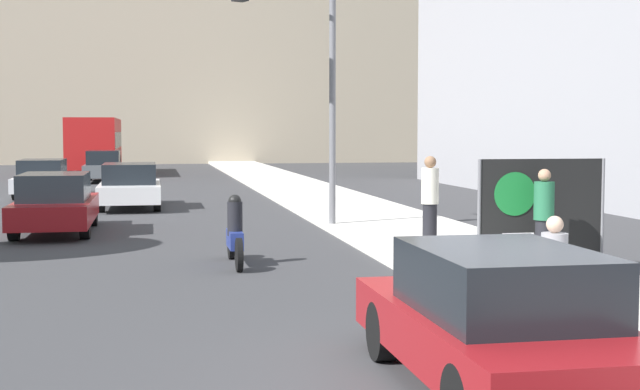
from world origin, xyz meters
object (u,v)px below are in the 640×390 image
at_px(seated_protester, 556,261).
at_px(city_bus_on_road, 95,142).
at_px(protest_banner, 541,208).
at_px(traffic_light_pole, 301,49).
at_px(car_on_road_nearest, 55,203).
at_px(car_on_road_distant, 43,178).
at_px(motorcycle_on_road, 235,235).
at_px(car_on_road_far_lane, 104,166).
at_px(parked_car_curbside, 497,320).
at_px(car_on_road_midblock, 130,186).
at_px(pedestrian_behind, 430,201).
at_px(jogger_on_sidewalk, 544,218).

xyz_separation_m(seated_protester, city_bus_on_road, (-8.10, 41.36, 0.98)).
xyz_separation_m(protest_banner, traffic_light_pole, (-3.06, 6.81, 3.29)).
bearing_deg(car_on_road_nearest, seated_protester, -58.18).
bearing_deg(car_on_road_distant, city_bus_on_road, 87.04).
relative_size(traffic_light_pole, motorcycle_on_road, 2.90).
height_order(car_on_road_nearest, car_on_road_far_lane, car_on_road_far_lane).
bearing_deg(parked_car_curbside, car_on_road_midblock, 100.31).
relative_size(seated_protester, pedestrian_behind, 0.67).
xyz_separation_m(car_on_road_midblock, car_on_road_far_lane, (-1.57, 15.03, 0.03)).
distance_m(seated_protester, jogger_on_sidewalk, 3.73).
distance_m(traffic_light_pole, motorcycle_on_road, 6.58).
bearing_deg(traffic_light_pole, parked_car_curbside, -91.66).
height_order(protest_banner, parked_car_curbside, protest_banner).
bearing_deg(city_bus_on_road, car_on_road_distant, -92.96).
relative_size(car_on_road_distant, city_bus_on_road, 0.45).
distance_m(pedestrian_behind, car_on_road_midblock, 13.89).
distance_m(car_on_road_midblock, city_bus_on_road, 22.90).
xyz_separation_m(traffic_light_pole, city_bus_on_road, (-6.65, 30.61, -2.62)).
relative_size(protest_banner, motorcycle_on_road, 1.07).
distance_m(pedestrian_behind, motorcycle_on_road, 3.87).
bearing_deg(motorcycle_on_road, city_bus_on_road, 97.33).
relative_size(traffic_light_pole, parked_car_curbside, 1.53).
relative_size(pedestrian_behind, car_on_road_nearest, 0.39).
distance_m(protest_banner, car_on_road_distant, 22.72).
bearing_deg(city_bus_on_road, traffic_light_pole, -77.75).
height_order(jogger_on_sidewalk, city_bus_on_road, city_bus_on_road).
height_order(traffic_light_pole, parked_car_curbside, traffic_light_pole).
xyz_separation_m(jogger_on_sidewalk, car_on_road_far_lane, (-8.70, 30.21, -0.27)).
distance_m(seated_protester, city_bus_on_road, 42.16).
distance_m(seated_protester, protest_banner, 4.26).
bearing_deg(parked_car_curbside, car_on_road_nearest, 110.81).
relative_size(car_on_road_far_lane, motorcycle_on_road, 1.98).
xyz_separation_m(parked_car_curbside, motorcycle_on_road, (-1.69, 8.48, -0.14)).
distance_m(car_on_road_distant, city_bus_on_road, 17.39).
height_order(seated_protester, motorcycle_on_road, seated_protester).
relative_size(traffic_light_pole, car_on_road_far_lane, 1.47).
bearing_deg(car_on_road_far_lane, motorcycle_on_road, -82.34).
bearing_deg(motorcycle_on_road, seated_protester, -58.89).
bearing_deg(pedestrian_behind, car_on_road_far_lane, 73.02).
height_order(seated_protester, traffic_light_pole, traffic_light_pole).
bearing_deg(seated_protester, motorcycle_on_road, 119.65).
bearing_deg(traffic_light_pole, car_on_road_nearest, 169.85).
relative_size(seated_protester, car_on_road_midblock, 0.26).
bearing_deg(city_bus_on_road, jogger_on_sidewalk, -75.89).
height_order(traffic_light_pole, car_on_road_far_lane, traffic_light_pole).
relative_size(jogger_on_sidewalk, protest_banner, 0.71).
distance_m(jogger_on_sidewalk, car_on_road_far_lane, 31.44).
height_order(pedestrian_behind, car_on_road_far_lane, pedestrian_behind).
relative_size(parked_car_curbside, car_on_road_nearest, 0.90).
bearing_deg(pedestrian_behind, protest_banner, -90.92).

